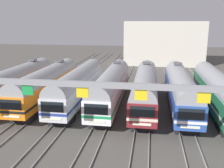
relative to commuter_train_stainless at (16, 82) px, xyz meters
The scene contains 11 objects.
ground_plane 13.25m from the commuter_train_stainless, ahead, with size 160.00×160.00×0.00m, color #4C4944.
track_bed 21.54m from the commuter_train_stainless, 52.65° to the left, with size 27.45×70.00×0.15m.
commuter_train_stainless is the anchor object (origin of this frame).
commuter_train_orange 4.32m from the commuter_train_stainless, ahead, with size 2.88×18.06×5.05m.
commuter_train_silver 8.65m from the commuter_train_stainless, ahead, with size 2.88×18.06×4.77m.
commuter_train_white 12.97m from the commuter_train_stainless, ahead, with size 2.88×18.06×5.05m.
commuter_train_maroon 17.30m from the commuter_train_stainless, ahead, with size 2.88×18.06×5.05m.
commuter_train_blue 21.62m from the commuter_train_stainless, ahead, with size 2.88×18.06×5.05m.
commuter_train_green 25.95m from the commuter_train_stainless, ahead, with size 2.88×18.06×4.77m.
catenary_gantry 18.93m from the commuter_train_stainless, 46.14° to the right, with size 31.19×0.44×6.97m.
maintenance_building 40.79m from the commuter_train_stainless, 59.18° to the left, with size 19.19×10.00×10.60m, color beige.
Camera 1 is at (4.95, -31.08, 10.80)m, focal length 40.84 mm.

